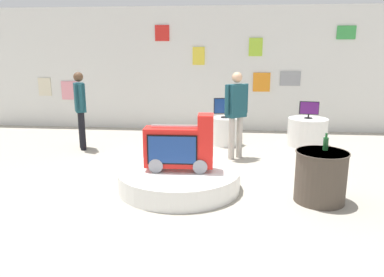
{
  "coord_description": "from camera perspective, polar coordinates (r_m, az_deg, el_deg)",
  "views": [
    {
      "loc": [
        0.62,
        -5.57,
        2.1
      ],
      "look_at": [
        0.04,
        0.39,
        0.67
      ],
      "focal_mm": 34.83,
      "sensor_mm": 36.0,
      "label": 1
    }
  ],
  "objects": [
    {
      "name": "side_table_round",
      "position": [
        5.55,
        19.09,
        -5.48
      ],
      "size": [
        0.73,
        0.73,
        0.73
      ],
      "color": "#4C4238",
      "rests_on": "ground"
    },
    {
      "name": "ground_plane",
      "position": [
        5.98,
        -0.8,
        -7.14
      ],
      "size": [
        30.0,
        30.0,
        0.0
      ],
      "primitive_type": "plane",
      "color": "#A8A091"
    },
    {
      "name": "back_wall_display",
      "position": [
        9.96,
        1.97,
        10.51
      ],
      "size": [
        12.63,
        0.13,
        3.19
      ],
      "color": "silver",
      "rests_on": "ground"
    },
    {
      "name": "display_pedestal_center_rear",
      "position": [
        8.46,
        5.14,
        1.14
      ],
      "size": [
        0.64,
        0.64,
        0.62
      ],
      "primitive_type": "cylinder",
      "color": "white",
      "rests_on": "ground"
    },
    {
      "name": "bottle_on_side_table",
      "position": [
        5.52,
        19.79,
        -0.71
      ],
      "size": [
        0.07,
        0.07,
        0.24
      ],
      "color": "#195926",
      "rests_on": "side_table_round"
    },
    {
      "name": "tv_on_left_rear",
      "position": [
        8.61,
        17.49,
        4.33
      ],
      "size": [
        0.42,
        0.17,
        0.38
      ],
      "color": "black",
      "rests_on": "display_pedestal_left_rear"
    },
    {
      "name": "shopper_browsing_near_truck",
      "position": [
        7.26,
        6.8,
        4.53
      ],
      "size": [
        0.45,
        0.4,
        1.69
      ],
      "color": "#B2ADA3",
      "rests_on": "ground"
    },
    {
      "name": "tv_on_center_rear",
      "position": [
        8.35,
        5.21,
        4.85
      ],
      "size": [
        0.54,
        0.21,
        0.44
      ],
      "color": "black",
      "rests_on": "display_pedestal_center_rear"
    },
    {
      "name": "display_pedestal_left_rear",
      "position": [
        8.71,
        17.24,
        0.94
      ],
      "size": [
        0.87,
        0.87,
        0.62
      ],
      "primitive_type": "cylinder",
      "color": "white",
      "rests_on": "ground"
    },
    {
      "name": "novelty_firetruck_tv",
      "position": [
        5.64,
        -1.83,
        -1.45
      ],
      "size": [
        1.05,
        0.39,
        0.87
      ],
      "color": "gray",
      "rests_on": "main_display_pedestal"
    },
    {
      "name": "shopper_browsing_rear",
      "position": [
        8.27,
        -16.75,
        4.96
      ],
      "size": [
        0.36,
        0.5,
        1.65
      ],
      "color": "black",
      "rests_on": "ground"
    },
    {
      "name": "main_display_pedestal",
      "position": [
        5.8,
        -1.99,
        -6.24
      ],
      "size": [
        1.88,
        1.88,
        0.3
      ],
      "primitive_type": "cylinder",
      "color": "white",
      "rests_on": "ground"
    }
  ]
}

